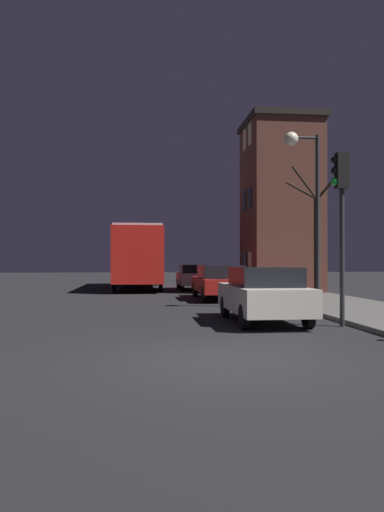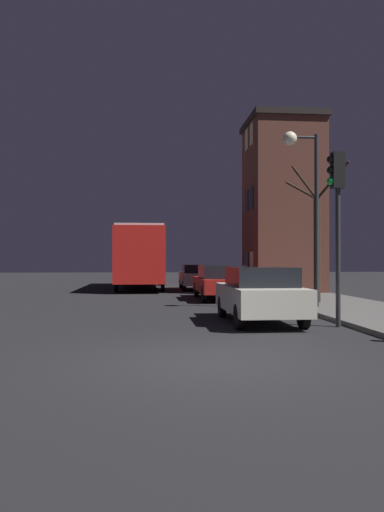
{
  "view_description": "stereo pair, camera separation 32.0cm",
  "coord_description": "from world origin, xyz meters",
  "px_view_note": "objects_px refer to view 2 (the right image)",
  "views": [
    {
      "loc": [
        -1.46,
        -8.25,
        1.66
      ],
      "look_at": [
        0.65,
        11.37,
        1.82
      ],
      "focal_mm": 35.0,
      "sensor_mm": 36.0,
      "label": 1
    },
    {
      "loc": [
        -1.15,
        -8.28,
        1.66
      ],
      "look_at": [
        0.65,
        11.37,
        1.82
      ],
      "focal_mm": 35.0,
      "sensor_mm": 36.0,
      "label": 2
    }
  ],
  "objects_px": {
    "car_mid_lane": "(220,281)",
    "traffic_light": "(337,202)",
    "car_near_lane": "(259,294)",
    "bus": "(140,253)",
    "streetlamp": "(304,181)",
    "bare_tree": "(317,241)",
    "car_far_lane": "(197,277)"
  },
  "relations": [
    {
      "from": "car_mid_lane",
      "to": "traffic_light",
      "type": "bearing_deg",
      "value": -79.78
    },
    {
      "from": "traffic_light",
      "to": "car_near_lane",
      "type": "relative_size",
      "value": 1.06
    },
    {
      "from": "bare_tree",
      "to": "car_far_lane",
      "type": "distance_m",
      "value": 10.88
    },
    {
      "from": "traffic_light",
      "to": "car_far_lane",
      "type": "height_order",
      "value": "traffic_light"
    },
    {
      "from": "bare_tree",
      "to": "car_mid_lane",
      "type": "relative_size",
      "value": 1.05
    },
    {
      "from": "traffic_light",
      "to": "bare_tree",
      "type": "bearing_deg",
      "value": 75.45
    },
    {
      "from": "traffic_light",
      "to": "bare_tree",
      "type": "xyz_separation_m",
      "value": [
        1.47,
        5.65,
        -0.74
      ]
    },
    {
      "from": "traffic_light",
      "to": "car_mid_lane",
      "type": "bearing_deg",
      "value": 100.22
    },
    {
      "from": "bare_tree",
      "to": "car_far_lane",
      "type": "height_order",
      "value": "bare_tree"
    },
    {
      "from": "traffic_light",
      "to": "bare_tree",
      "type": "distance_m",
      "value": 5.88
    },
    {
      "from": "bare_tree",
      "to": "car_near_lane",
      "type": "distance_m",
      "value": 5.84
    },
    {
      "from": "streetlamp",
      "to": "car_far_lane",
      "type": "height_order",
      "value": "streetlamp"
    },
    {
      "from": "car_near_lane",
      "to": "bus",
      "type": "bearing_deg",
      "value": 101.46
    },
    {
      "from": "streetlamp",
      "to": "car_near_lane",
      "type": "xyz_separation_m",
      "value": [
        -2.21,
        -3.05,
        -3.51
      ]
    },
    {
      "from": "car_mid_lane",
      "to": "streetlamp",
      "type": "bearing_deg",
      "value": -66.51
    },
    {
      "from": "streetlamp",
      "to": "bus",
      "type": "height_order",
      "value": "streetlamp"
    },
    {
      "from": "streetlamp",
      "to": "traffic_light",
      "type": "distance_m",
      "value": 4.26
    },
    {
      "from": "bus",
      "to": "car_mid_lane",
      "type": "xyz_separation_m",
      "value": [
        3.46,
        -8.61,
        -1.31
      ]
    },
    {
      "from": "car_mid_lane",
      "to": "car_near_lane",
      "type": "bearing_deg",
      "value": -90.87
    },
    {
      "from": "bus",
      "to": "car_far_lane",
      "type": "xyz_separation_m",
      "value": [
        3.17,
        -1.63,
        -1.34
      ]
    },
    {
      "from": "bus",
      "to": "car_near_lane",
      "type": "height_order",
      "value": "bus"
    },
    {
      "from": "bare_tree",
      "to": "bus",
      "type": "relative_size",
      "value": 0.48
    },
    {
      "from": "bare_tree",
      "to": "car_near_lane",
      "type": "relative_size",
      "value": 1.22
    },
    {
      "from": "traffic_light",
      "to": "car_far_lane",
      "type": "bearing_deg",
      "value": 96.79
    },
    {
      "from": "bare_tree",
      "to": "bus",
      "type": "distance_m",
      "value": 13.53
    },
    {
      "from": "bus",
      "to": "bare_tree",
      "type": "bearing_deg",
      "value": -61.15
    },
    {
      "from": "traffic_light",
      "to": "bus",
      "type": "distance_m",
      "value": 18.25
    },
    {
      "from": "streetlamp",
      "to": "car_mid_lane",
      "type": "xyz_separation_m",
      "value": [
        -2.09,
        4.82,
        -3.51
      ]
    },
    {
      "from": "car_near_lane",
      "to": "streetlamp",
      "type": "bearing_deg",
      "value": 54.01
    },
    {
      "from": "streetlamp",
      "to": "bus",
      "type": "bearing_deg",
      "value": 112.48
    },
    {
      "from": "car_near_lane",
      "to": "car_far_lane",
      "type": "bearing_deg",
      "value": 90.65
    },
    {
      "from": "car_near_lane",
      "to": "car_mid_lane",
      "type": "relative_size",
      "value": 0.86
    }
  ]
}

